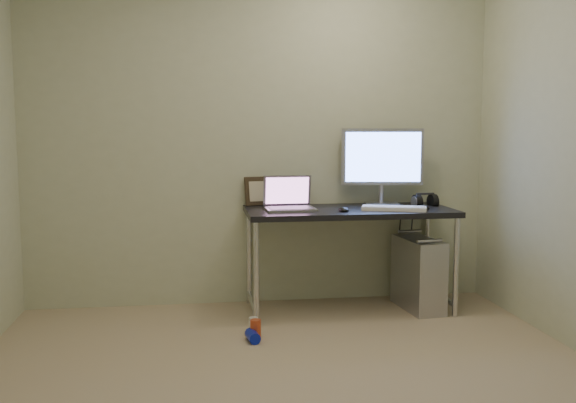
{
  "coord_description": "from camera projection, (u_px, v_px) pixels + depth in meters",
  "views": [
    {
      "loc": [
        -0.5,
        -3.07,
        1.33
      ],
      "look_at": [
        0.11,
        1.07,
        0.85
      ],
      "focal_mm": 40.0,
      "sensor_mm": 36.0,
      "label": 1
    }
  ],
  "objects": [
    {
      "name": "desk",
      "position": [
        349.0,
        220.0,
        4.65
      ],
      "size": [
        1.49,
        0.65,
        0.75
      ],
      "color": "black",
      "rests_on": "ground"
    },
    {
      "name": "laptop",
      "position": [
        289.0,
        202.0,
        4.58
      ],
      "size": [
        0.36,
        0.29,
        0.24
      ],
      "rotation": [
        0.0,
        0.0,
        0.03
      ],
      "color": "#A7A7AE",
      "rests_on": "desk"
    },
    {
      "name": "mouse_left",
      "position": [
        343.0,
        209.0,
        4.49
      ],
      "size": [
        0.08,
        0.12,
        0.04
      ],
      "primitive_type": "ellipsoid",
      "rotation": [
        0.0,
        0.0,
        -0.05
      ],
      "color": "black",
      "rests_on": "desk"
    },
    {
      "name": "can_white",
      "position": [
        254.0,
        326.0,
        4.15
      ],
      "size": [
        0.07,
        0.07,
        0.11
      ],
      "primitive_type": "cylinder",
      "rotation": [
        0.0,
        0.0,
        0.19
      ],
      "color": "silver",
      "rests_on": "ground"
    },
    {
      "name": "wall_back",
      "position": [
        261.0,
        139.0,
        4.82
      ],
      "size": [
        3.5,
        0.02,
        2.5
      ],
      "primitive_type": "cube",
      "color": "beige",
      "rests_on": "ground"
    },
    {
      "name": "mouse_right",
      "position": [
        424.0,
        207.0,
        4.61
      ],
      "size": [
        0.09,
        0.12,
        0.04
      ],
      "primitive_type": "ellipsoid",
      "rotation": [
        0.0,
        0.0,
        0.27
      ],
      "color": "black",
      "rests_on": "desk"
    },
    {
      "name": "webcam",
      "position": [
        292.0,
        193.0,
        4.82
      ],
      "size": [
        0.04,
        0.03,
        0.12
      ],
      "rotation": [
        0.0,
        0.0,
        0.04
      ],
      "color": "silver",
      "rests_on": "desk"
    },
    {
      "name": "cable_b",
      "position": [
        410.0,
        250.0,
        5.02
      ],
      "size": [
        0.02,
        0.11,
        0.71
      ],
      "primitive_type": "cylinder",
      "rotation": [
        0.14,
        0.0,
        0.09
      ],
      "color": "black",
      "rests_on": "ground"
    },
    {
      "name": "tower_computer",
      "position": [
        418.0,
        274.0,
        4.72
      ],
      "size": [
        0.27,
        0.52,
        0.56
      ],
      "rotation": [
        0.0,
        0.0,
        0.11
      ],
      "color": "#B6B6BC",
      "rests_on": "ground"
    },
    {
      "name": "picture_frame",
      "position": [
        262.0,
        191.0,
        4.84
      ],
      "size": [
        0.28,
        0.13,
        0.22
      ],
      "primitive_type": "cube",
      "rotation": [
        -0.21,
        0.0,
        0.19
      ],
      "color": "#2D2315",
      "rests_on": "desk"
    },
    {
      "name": "can_blue",
      "position": [
        253.0,
        336.0,
        4.01
      ],
      "size": [
        0.09,
        0.14,
        0.07
      ],
      "primitive_type": "cylinder",
      "rotation": [
        1.57,
        0.0,
        0.15
      ],
      "color": "#0D1DB8",
      "rests_on": "ground"
    },
    {
      "name": "keyboard",
      "position": [
        394.0,
        208.0,
        4.55
      ],
      "size": [
        0.47,
        0.28,
        0.03
      ],
      "primitive_type": "cube",
      "rotation": [
        0.0,
        0.0,
        -0.33
      ],
      "color": "white",
      "rests_on": "desk"
    },
    {
      "name": "cable_a",
      "position": [
        398.0,
        247.0,
        5.02
      ],
      "size": [
        0.01,
        0.16,
        0.69
      ],
      "primitive_type": "cylinder",
      "rotation": [
        0.21,
        0.0,
        0.0
      ],
      "color": "black",
      "rests_on": "ground"
    },
    {
      "name": "floor",
      "position": [
        298.0,
        393.0,
        3.24
      ],
      "size": [
        3.5,
        3.5,
        0.0
      ],
      "primitive_type": "plane",
      "color": "tan",
      "rests_on": "ground"
    },
    {
      "name": "monitor",
      "position": [
        382.0,
        160.0,
        4.82
      ],
      "size": [
        0.61,
        0.21,
        0.58
      ],
      "rotation": [
        0.0,
        0.0,
        -0.15
      ],
      "color": "#A7A7AE",
      "rests_on": "desk"
    },
    {
      "name": "headphones",
      "position": [
        425.0,
        202.0,
        4.8
      ],
      "size": [
        0.19,
        0.12,
        0.12
      ],
      "rotation": [
        0.0,
        0.0,
        0.16
      ],
      "color": "black",
      "rests_on": "desk"
    },
    {
      "name": "can_red",
      "position": [
        256.0,
        329.0,
        4.06
      ],
      "size": [
        0.09,
        0.09,
        0.12
      ],
      "primitive_type": "cylinder",
      "rotation": [
        0.0,
        0.0,
        0.31
      ],
      "color": "#C3441F",
      "rests_on": "ground"
    }
  ]
}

